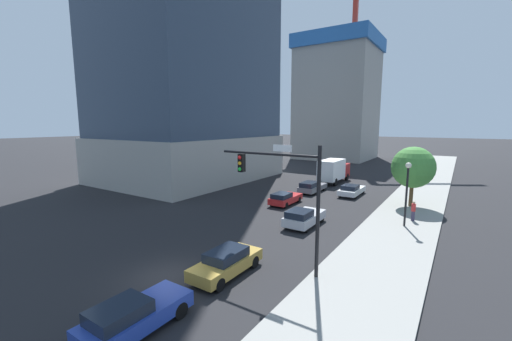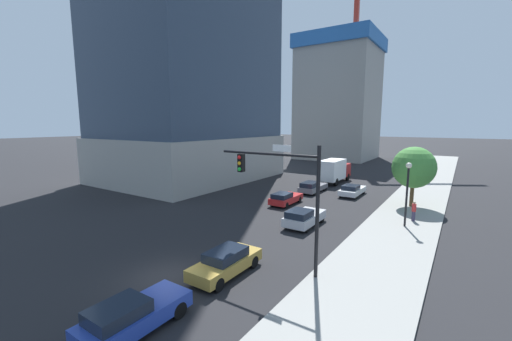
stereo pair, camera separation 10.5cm
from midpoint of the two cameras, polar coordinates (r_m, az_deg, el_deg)
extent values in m
plane|color=black|center=(18.35, -15.45, -18.14)|extent=(400.00, 400.00, 0.00)
cube|color=gray|center=(31.82, 26.08, -7.05)|extent=(5.41, 120.00, 0.15)
cube|color=#9E9B93|center=(47.84, -11.61, 2.30)|extent=(18.33, 23.74, 6.21)
cube|color=#9E9B93|center=(77.08, 14.76, 12.44)|extent=(15.92, 15.91, 27.56)
cube|color=#2D6BB7|center=(78.93, 15.12, 21.36)|extent=(16.87, 16.87, 3.00)
cube|color=red|center=(71.65, 17.39, 16.66)|extent=(0.90, 0.90, 37.51)
cylinder|color=black|center=(16.49, 11.25, -7.58)|extent=(0.20, 0.20, 6.92)
cylinder|color=black|center=(17.31, 2.20, 3.04)|extent=(6.07, 0.14, 0.14)
cube|color=black|center=(18.35, -2.53, 1.38)|extent=(0.32, 0.36, 1.05)
sphere|color=red|center=(18.16, -2.89, 2.39)|extent=(0.22, 0.22, 0.22)
sphere|color=orange|center=(18.20, -2.88, 1.32)|extent=(0.22, 0.22, 0.22)
sphere|color=green|center=(18.25, -2.87, 0.26)|extent=(0.22, 0.22, 0.22)
cube|color=white|center=(16.82, 4.86, 4.05)|extent=(1.10, 0.04, 0.36)
cylinder|color=black|center=(27.12, 25.76, -4.40)|extent=(0.16, 0.16, 4.64)
sphere|color=silver|center=(26.71, 26.10, 0.84)|extent=(0.44, 0.44, 0.44)
cylinder|color=brown|center=(34.15, 26.50, -3.91)|extent=(0.36, 0.36, 2.34)
sphere|color=#478E3D|center=(33.72, 26.80, 0.51)|extent=(3.98, 3.98, 3.98)
cube|color=#233D9E|center=(14.42, -20.71, -23.44)|extent=(1.80, 4.40, 0.65)
cube|color=#19212D|center=(13.78, -23.57, -22.44)|extent=(1.51, 2.10, 0.50)
cylinder|color=black|center=(15.87, -17.76, -21.28)|extent=(0.22, 0.71, 0.71)
cylinder|color=black|center=(14.82, -13.59, -23.42)|extent=(0.22, 0.71, 0.71)
cylinder|color=black|center=(14.51, -27.96, -24.98)|extent=(0.22, 0.71, 0.71)
cube|color=slate|center=(38.28, 10.41, -3.07)|extent=(1.86, 4.74, 0.57)
cube|color=#19212D|center=(37.28, 9.84, -2.51)|extent=(1.56, 2.43, 0.53)
cylinder|color=black|center=(40.09, 10.24, -2.89)|extent=(0.22, 0.61, 0.61)
cylinder|color=black|center=(39.49, 12.42, -3.13)|extent=(0.22, 0.61, 0.61)
cylinder|color=black|center=(37.21, 8.26, -3.73)|extent=(0.22, 0.61, 0.61)
cylinder|color=black|center=(36.56, 10.59, -4.00)|extent=(0.22, 0.61, 0.61)
cube|color=red|center=(32.23, 5.58, -5.15)|extent=(1.79, 4.23, 0.59)
cube|color=#19212D|center=(31.35, 4.82, -4.54)|extent=(1.50, 1.98, 0.46)
cylinder|color=black|center=(33.88, 5.54, -4.90)|extent=(0.22, 0.60, 0.60)
cylinder|color=black|center=(33.20, 7.95, -5.22)|extent=(0.22, 0.60, 0.60)
cylinder|color=black|center=(31.45, 3.06, -5.93)|extent=(0.22, 0.60, 0.60)
cylinder|color=black|center=(30.70, 5.60, -6.31)|extent=(0.22, 0.60, 0.60)
cube|color=#B7B7BC|center=(25.87, 8.96, -8.49)|extent=(1.95, 4.34, 0.67)
cube|color=#19212D|center=(24.83, 8.01, -7.78)|extent=(1.64, 1.99, 0.51)
cylinder|color=black|center=(27.58, 8.61, -8.02)|extent=(0.22, 0.66, 0.66)
cylinder|color=black|center=(26.94, 11.95, -8.52)|extent=(0.22, 0.66, 0.66)
cylinder|color=black|center=(25.05, 5.70, -9.68)|extent=(0.22, 0.66, 0.66)
cylinder|color=black|center=(24.34, 9.32, -10.31)|extent=(0.22, 0.66, 0.66)
cube|color=#AD8938|center=(17.81, -5.30, -16.54)|extent=(1.76, 4.53, 0.63)
cube|color=#19212D|center=(17.58, -5.33, -14.88)|extent=(1.48, 2.33, 0.50)
cylinder|color=black|center=(19.45, -4.19, -15.13)|extent=(0.22, 0.68, 0.68)
cylinder|color=black|center=(18.63, -0.26, -16.23)|extent=(0.22, 0.68, 0.68)
cylinder|color=black|center=(17.36, -10.75, -18.32)|extent=(0.22, 0.68, 0.68)
cylinder|color=black|center=(16.43, -6.63, -19.87)|extent=(0.22, 0.68, 0.68)
cube|color=silver|center=(37.60, 17.17, -3.52)|extent=(1.91, 4.61, 0.57)
cube|color=#19212D|center=(36.85, 16.90, -2.93)|extent=(1.61, 1.98, 0.46)
cylinder|color=black|center=(39.35, 16.64, -3.32)|extent=(0.22, 0.62, 0.62)
cylinder|color=black|center=(38.91, 19.01, -3.56)|extent=(0.22, 0.62, 0.62)
cylinder|color=black|center=(36.42, 15.18, -4.20)|extent=(0.22, 0.62, 0.62)
cylinder|color=black|center=(35.95, 17.73, -4.47)|extent=(0.22, 0.62, 0.62)
cube|color=#B21E1E|center=(47.34, 15.23, 0.17)|extent=(2.27, 2.00, 1.81)
cube|color=white|center=(43.86, 13.74, 0.15)|extent=(2.27, 5.00, 2.66)
cylinder|color=black|center=(47.81, 14.05, -0.92)|extent=(0.30, 1.02, 1.02)
cylinder|color=black|center=(47.19, 16.33, -1.13)|extent=(0.30, 1.02, 1.02)
cylinder|color=black|center=(43.28, 11.86, -1.82)|extent=(0.30, 1.02, 1.02)
cylinder|color=black|center=(42.60, 14.36, -2.07)|extent=(0.30, 1.02, 1.02)
cylinder|color=#38334C|center=(29.31, 26.75, -7.41)|extent=(0.28, 0.28, 0.81)
cylinder|color=red|center=(29.13, 26.84, -6.05)|extent=(0.34, 0.34, 0.63)
sphere|color=tan|center=(29.03, 26.90, -5.24)|extent=(0.22, 0.22, 0.22)
camera|label=1|loc=(0.05, -89.87, 0.02)|focal=22.04mm
camera|label=2|loc=(0.05, 90.13, -0.02)|focal=22.04mm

